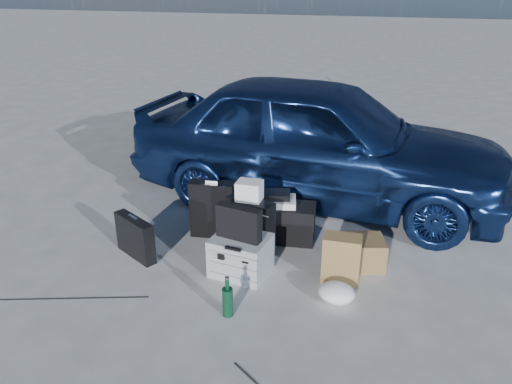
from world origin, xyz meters
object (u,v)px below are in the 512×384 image
duffel_bag (277,222)px  cardboard_box (363,252)px  car (318,140)px  briefcase (135,237)px  suitcase_left (213,209)px  suitcase_right (251,227)px  pelican_case (241,255)px  green_bottle (228,297)px

duffel_bag → cardboard_box: (0.86, -0.27, -0.05)m
car → duffel_bag: bearing=174.8°
briefcase → duffel_bag: size_ratio=0.68×
suitcase_left → duffel_bag: 0.64m
suitcase_right → suitcase_left: bearing=174.0°
car → cardboard_box: 1.61m
pelican_case → cardboard_box: 1.09m
cardboard_box → green_bottle: (-0.92, -1.01, 0.03)m
pelican_case → green_bottle: pelican_case is taller
briefcase → duffel_bag: (1.17, 0.69, -0.01)m
duffel_bag → green_bottle: duffel_bag is taller
suitcase_left → cardboard_box: 1.50m
car → green_bottle: bearing=178.7°
green_bottle → suitcase_right: bearing=96.3°
suitcase_left → green_bottle: size_ratio=1.74×
cardboard_box → briefcase: bearing=-168.5°
car → duffel_bag: (-0.19, -1.08, -0.52)m
briefcase → cardboard_box: briefcase is taller
suitcase_right → cardboard_box: bearing=23.0°
briefcase → suitcase_right: size_ratio=0.92×
suitcase_left → suitcase_right: (0.45, -0.22, -0.02)m
briefcase → green_bottle: (1.10, -0.60, -0.03)m
duffel_bag → suitcase_right: bearing=-123.6°
car → cardboard_box: car is taller
pelican_case → cardboard_box: size_ratio=1.33×
cardboard_box → green_bottle: 1.37m
car → suitcase_right: bearing=170.5°
car → briefcase: car is taller
suitcase_right → duffel_bag: bearing=82.7°
briefcase → suitcase_right: suitcase_right is taller
green_bottle → pelican_case: bearing=98.2°
briefcase → suitcase_right: (1.00, 0.36, 0.08)m
suitcase_left → cardboard_box: (1.48, -0.16, -0.15)m
briefcase → suitcase_left: size_ratio=0.87×
briefcase → pelican_case: bearing=29.5°
duffel_bag → cardboard_box: bearing=-24.2°
pelican_case → suitcase_right: size_ratio=0.88×
suitcase_right → duffel_bag: size_ratio=0.74×
car → suitcase_right: (-0.36, -1.41, -0.44)m
car → suitcase_left: 1.50m
pelican_case → suitcase_right: 0.37m
pelican_case → suitcase_right: (-0.02, 0.36, 0.10)m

